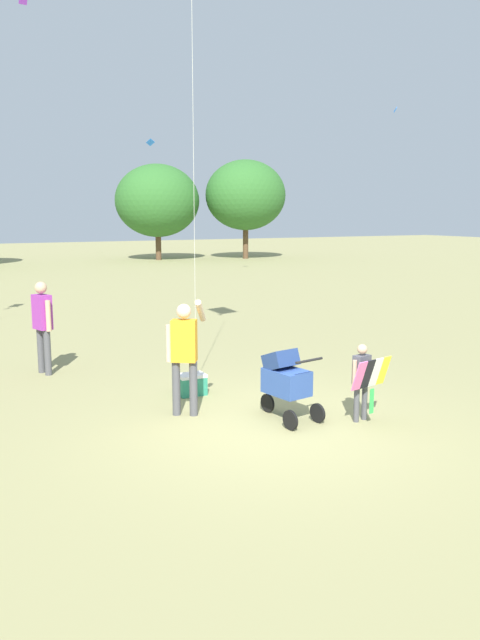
{
  "coord_description": "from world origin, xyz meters",
  "views": [
    {
      "loc": [
        -4.28,
        -7.2,
        2.94
      ],
      "look_at": [
        0.19,
        1.42,
        1.3
      ],
      "focal_mm": 35.33,
      "sensor_mm": 36.0,
      "label": 1
    }
  ],
  "objects_px": {
    "person_adult_flyer": "(184,349)",
    "cooler_box": "(191,384)",
    "stroller": "(286,378)",
    "person_couple_left": "(43,320)",
    "child_with_butterfly_kite": "(363,376)"
  },
  "relations": [
    {
      "from": "cooler_box",
      "to": "person_couple_left",
      "type": "bearing_deg",
      "value": 126.66
    },
    {
      "from": "stroller",
      "to": "person_couple_left",
      "type": "xyz_separation_m",
      "value": [
        -2.6,
        4.3,
        0.41
      ]
    },
    {
      "from": "child_with_butterfly_kite",
      "to": "cooler_box",
      "type": "distance_m",
      "value": 2.92
    },
    {
      "from": "person_adult_flyer",
      "to": "cooler_box",
      "type": "xyz_separation_m",
      "value": [
        0.5,
        0.93,
        -0.83
      ]
    },
    {
      "from": "person_couple_left",
      "to": "stroller",
      "type": "bearing_deg",
      "value": -58.77
    },
    {
      "from": "person_adult_flyer",
      "to": "person_couple_left",
      "type": "distance_m",
      "value": 3.73
    },
    {
      "from": "cooler_box",
      "to": "stroller",
      "type": "bearing_deg",
      "value": -67.75
    },
    {
      "from": "child_with_butterfly_kite",
      "to": "cooler_box",
      "type": "xyz_separation_m",
      "value": [
        -1.65,
        2.36,
        -0.49
      ]
    },
    {
      "from": "person_adult_flyer",
      "to": "stroller",
      "type": "height_order",
      "value": "person_adult_flyer"
    },
    {
      "from": "stroller",
      "to": "person_couple_left",
      "type": "relative_size",
      "value": 0.65
    },
    {
      "from": "child_with_butterfly_kite",
      "to": "stroller",
      "type": "height_order",
      "value": "child_with_butterfly_kite"
    },
    {
      "from": "stroller",
      "to": "cooler_box",
      "type": "height_order",
      "value": "stroller"
    },
    {
      "from": "person_couple_left",
      "to": "cooler_box",
      "type": "distance_m",
      "value": 3.26
    },
    {
      "from": "person_adult_flyer",
      "to": "stroller",
      "type": "bearing_deg",
      "value": -34.42
    },
    {
      "from": "person_adult_flyer",
      "to": "child_with_butterfly_kite",
      "type": "bearing_deg",
      "value": -33.62
    }
  ]
}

